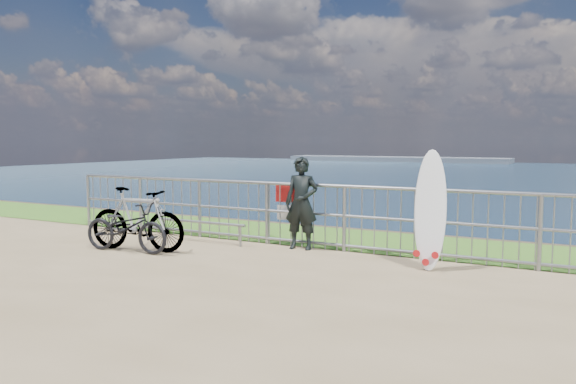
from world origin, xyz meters
The scene contains 8 objects.
grass_strip centered at (0.00, 2.70, 0.01)m, with size 120.00×120.00×0.00m, color #33661C.
seascape centered at (-43.75, 147.49, -4.03)m, with size 260.00×260.00×5.00m.
railing centered at (0.02, 1.60, 0.58)m, with size 10.06×0.10×1.13m.
surfer centered at (0.27, 1.45, 0.79)m, with size 0.58×0.38×1.59m, color black.
surfboard centered at (2.58, 1.01, 0.80)m, with size 0.52×0.48×1.75m.
bicycle_near centered at (-2.19, -0.16, 0.42)m, with size 0.56×1.61×0.84m, color black.
bicycle_far centered at (-2.10, 0.00, 0.54)m, with size 0.51×1.79×1.08m, color black.
bike_rack centered at (-1.64, 1.13, 0.33)m, with size 1.93×0.05×0.40m.
Camera 1 is at (4.56, -7.04, 1.87)m, focal length 35.00 mm.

